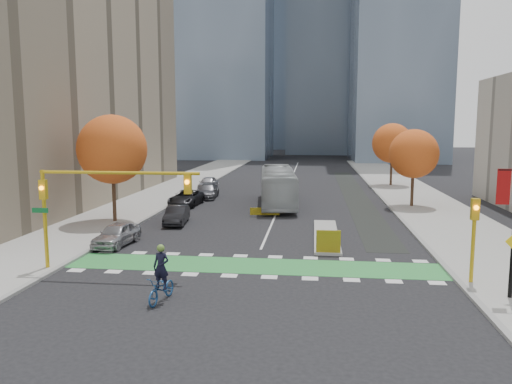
% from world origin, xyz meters
% --- Properties ---
extents(ground, '(300.00, 300.00, 0.00)m').
position_xyz_m(ground, '(0.00, 0.00, 0.00)').
color(ground, black).
rests_on(ground, ground).
extents(sidewalk_west, '(7.00, 120.00, 0.15)m').
position_xyz_m(sidewalk_west, '(-13.50, 20.00, 0.07)').
color(sidewalk_west, gray).
rests_on(sidewalk_west, ground).
extents(sidewalk_east, '(7.00, 120.00, 0.15)m').
position_xyz_m(sidewalk_east, '(13.50, 20.00, 0.07)').
color(sidewalk_east, gray).
rests_on(sidewalk_east, ground).
extents(curb_west, '(0.30, 120.00, 0.16)m').
position_xyz_m(curb_west, '(-10.00, 20.00, 0.07)').
color(curb_west, gray).
rests_on(curb_west, ground).
extents(curb_east, '(0.30, 120.00, 0.16)m').
position_xyz_m(curb_east, '(10.00, 20.00, 0.07)').
color(curb_east, gray).
rests_on(curb_east, ground).
extents(bike_crossing, '(20.00, 3.00, 0.01)m').
position_xyz_m(bike_crossing, '(0.00, 1.50, 0.01)').
color(bike_crossing, '#2B863B').
rests_on(bike_crossing, ground).
extents(centre_line, '(0.15, 70.00, 0.01)m').
position_xyz_m(centre_line, '(0.00, 40.00, 0.01)').
color(centre_line, silver).
rests_on(centre_line, ground).
extents(bike_lane_paint, '(2.50, 50.00, 0.01)m').
position_xyz_m(bike_lane_paint, '(7.50, 30.00, 0.01)').
color(bike_lane_paint, black).
rests_on(bike_lane_paint, ground).
extents(median_island, '(1.60, 10.00, 0.16)m').
position_xyz_m(median_island, '(4.00, 9.00, 0.08)').
color(median_island, gray).
rests_on(median_island, ground).
extents(hazard_board, '(1.40, 0.12, 1.30)m').
position_xyz_m(hazard_board, '(4.00, 4.20, 0.80)').
color(hazard_board, yellow).
rests_on(hazard_board, median_island).
extents(building_west, '(16.00, 44.00, 25.00)m').
position_xyz_m(building_west, '(-24.00, 22.00, 12.50)').
color(building_west, gray).
rests_on(building_west, ground).
extents(tower_nw, '(22.00, 22.00, 70.00)m').
position_xyz_m(tower_nw, '(-18.00, 90.00, 35.00)').
color(tower_nw, '#47566B').
rests_on(tower_nw, ground).
extents(tower_ne, '(18.00, 24.00, 60.00)m').
position_xyz_m(tower_ne, '(20.00, 85.00, 30.00)').
color(tower_ne, '#47566B').
rests_on(tower_ne, ground).
extents(tower_far, '(26.00, 26.00, 80.00)m').
position_xyz_m(tower_far, '(-4.00, 140.00, 40.00)').
color(tower_far, '#47566B').
rests_on(tower_far, ground).
extents(tree_west, '(5.20, 5.20, 8.22)m').
position_xyz_m(tree_west, '(-12.00, 12.00, 5.62)').
color(tree_west, '#332114').
rests_on(tree_west, ground).
extents(tree_east_near, '(4.40, 4.40, 7.08)m').
position_xyz_m(tree_east_near, '(12.00, 22.00, 4.86)').
color(tree_east_near, '#332114').
rests_on(tree_east_near, ground).
extents(tree_east_far, '(4.80, 4.80, 7.65)m').
position_xyz_m(tree_east_far, '(12.50, 38.00, 5.24)').
color(tree_east_far, '#332114').
rests_on(tree_east_far, ground).
extents(traffic_signal_west, '(8.53, 0.56, 5.20)m').
position_xyz_m(traffic_signal_west, '(-7.93, -0.51, 4.03)').
color(traffic_signal_west, '#BF9914').
rests_on(traffic_signal_west, ground).
extents(traffic_signal_east, '(0.35, 0.43, 4.10)m').
position_xyz_m(traffic_signal_east, '(10.50, -0.51, 2.73)').
color(traffic_signal_east, '#BF9914').
rests_on(traffic_signal_east, ground).
extents(cyclist, '(1.12, 2.26, 2.49)m').
position_xyz_m(cyclist, '(-3.22, -4.34, 0.83)').
color(cyclist, navy).
rests_on(cyclist, ground).
extents(bus, '(4.26, 12.99, 3.55)m').
position_xyz_m(bus, '(-0.20, 21.87, 1.78)').
color(bus, '#A7ADAF').
rests_on(bus, ground).
extents(parked_car_a, '(2.09, 4.34, 1.43)m').
position_xyz_m(parked_car_a, '(-9.00, 5.00, 0.72)').
color(parked_car_a, '#A2A2A7').
rests_on(parked_car_a, ground).
extents(parked_car_b, '(1.89, 4.30, 1.37)m').
position_xyz_m(parked_car_b, '(-7.15, 12.04, 0.69)').
color(parked_car_b, black).
rests_on(parked_car_b, ground).
extents(parked_car_c, '(2.28, 5.02, 1.42)m').
position_xyz_m(parked_car_c, '(-7.70, 25.57, 0.71)').
color(parked_car_c, '#525157').
rests_on(parked_car_c, ground).
extents(parked_car_d, '(2.61, 5.24, 1.43)m').
position_xyz_m(parked_car_d, '(-8.63, 20.57, 0.71)').
color(parked_car_d, black).
rests_on(parked_car_d, ground).
extents(parked_car_e, '(1.84, 4.52, 1.54)m').
position_xyz_m(parked_car_e, '(-9.00, 32.00, 0.77)').
color(parked_car_e, '#AAAAB0').
rests_on(parked_car_e, ground).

